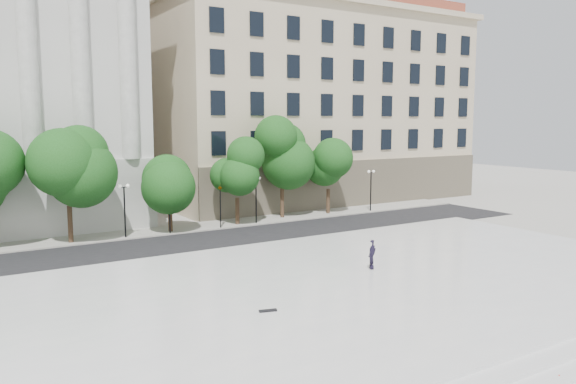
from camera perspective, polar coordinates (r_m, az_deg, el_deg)
name	(u,v)px	position (r m, az deg, el deg)	size (l,w,h in m)	color
ground	(370,308)	(28.40, 8.34, -11.54)	(160.00, 160.00, 0.00)	#ABA9A2
plaza	(334,288)	(30.57, 4.66, -9.68)	(44.00, 22.00, 0.45)	white
street	(216,241)	(43.21, -7.31, -4.98)	(60.00, 8.00, 0.02)	black
far_sidewalk	(187,228)	(48.61, -10.27, -3.61)	(60.00, 4.00, 0.12)	#B3B0A5
building_east	(292,104)	(70.23, 0.38, 8.90)	(36.00, 26.15, 23.00)	beige
traffic_light_west	(169,189)	(45.76, -12.00, 0.27)	(0.42, 1.72, 4.19)	black
traffic_light_east	(220,186)	(47.46, -6.92, 0.57)	(0.82, 1.64, 4.15)	black
person_lying	(371,265)	(33.55, 8.47, -7.38)	(0.62, 0.41, 1.71)	black
skateboard	(268,311)	(26.21, -2.05, -11.95)	(0.83, 0.21, 0.08)	black
plaza_steps	(532,374)	(22.79, 23.59, -16.61)	(44.00, 3.00, 0.30)	white
street_trees	(143,173)	(46.14, -14.48, 1.91)	(38.04, 5.51, 7.77)	#382619
lamp_posts	(197,196)	(47.02, -9.27, -0.43)	(38.40, 0.28, 4.28)	black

